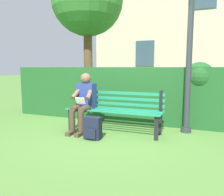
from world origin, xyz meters
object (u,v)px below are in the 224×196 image
person_seated (84,100)px  backpack (93,128)px  lamp_post (190,31)px  tree (85,3)px  park_bench (115,109)px

person_seated → backpack: person_seated is taller
backpack → lamp_post: size_ratio=0.13×
person_seated → lamp_post: lamp_post is taller
tree → lamp_post: 4.21m
tree → person_seated: bearing=116.8°
park_bench → tree: size_ratio=0.42×
park_bench → backpack: 0.71m
person_seated → lamp_post: (-2.00, -0.66, 1.37)m
person_seated → lamp_post: 2.51m
person_seated → backpack: 0.76m
person_seated → backpack: (-0.42, 0.45, -0.44)m
park_bench → backpack: (0.21, 0.63, -0.26)m
park_bench → person_seated: 0.68m
person_seated → backpack: bearing=133.5°
tree → backpack: tree is taller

